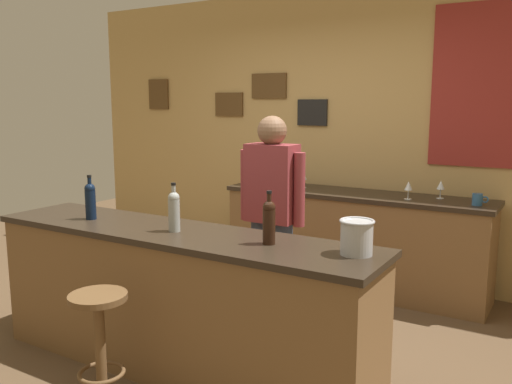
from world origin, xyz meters
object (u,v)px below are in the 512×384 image
wine_glass_a (257,174)px  coffee_mug (478,199)px  wine_glass_c (303,176)px  wine_glass_d (409,187)px  bartender (272,211)px  bar_stool (100,332)px  wine_bottle_c (269,221)px  wine_glass_b (270,174)px  wine_bottle_b (174,210)px  ice_bucket (357,236)px  wine_glass_e (441,186)px  wine_bottle_a (90,200)px

wine_glass_a → coffee_mug: (2.06, -0.01, -0.06)m
wine_glass_c → wine_glass_d: bearing=-5.8°
bartender → bar_stool: bartender is taller
wine_bottle_c → wine_glass_c: 2.19m
bartender → wine_glass_b: 1.47m
wine_glass_a → coffee_mug: bearing=-0.3°
wine_bottle_b → ice_bucket: (1.15, 0.10, -0.04)m
wine_glass_b → ice_bucket: bearing=-49.9°
bartender → coffee_mug: (1.20, 1.20, 0.01)m
ice_bucket → wine_glass_a: 2.61m
wine_glass_a → wine_glass_b: (0.12, 0.06, 0.00)m
wine_glass_a → wine_glass_c: 0.48m
wine_bottle_c → ice_bucket: bearing=6.2°
wine_glass_e → coffee_mug: size_ratio=1.24×
bar_stool → wine_glass_a: 2.70m
wine_bottle_c → coffee_mug: size_ratio=2.45×
wine_bottle_a → wine_glass_c: (0.58, 2.11, -0.05)m
bartender → wine_bottle_c: bearing=-61.4°
bartender → wine_bottle_b: bearing=-106.8°
wine_bottle_a → wine_bottle_b: size_ratio=1.00×
wine_glass_c → wine_glass_a: bearing=-171.0°
wine_glass_c → wine_glass_e: bearing=3.7°
bar_stool → ice_bucket: 1.50m
wine_bottle_b → coffee_mug: wine_bottle_b is taller
bar_stool → ice_bucket: ice_bucket is taller
wine_bottle_b → wine_glass_c: wine_bottle_b is taller
wine_bottle_a → wine_bottle_c: 1.37m
bartender → wine_bottle_b: 0.84m
wine_bottle_b → wine_glass_b: wine_bottle_b is taller
bar_stool → wine_glass_c: bearing=91.6°
bar_stool → wine_bottle_b: size_ratio=2.22×
wine_glass_b → wine_glass_c: 0.36m
bar_stool → wine_glass_e: (1.19, 2.74, 0.55)m
wine_bottle_a → wine_glass_b: size_ratio=1.97×
bar_stool → coffee_mug: size_ratio=5.44×
wine_glass_a → wine_glass_e: bearing=5.1°
wine_bottle_a → wine_glass_c: size_ratio=1.97×
wine_glass_e → coffee_mug: 0.37m
wine_bottle_c → wine_bottle_b: bearing=-176.3°
wine_bottle_b → wine_glass_d: 2.17m
wine_bottle_a → wine_glass_a: bearing=87.2°
wine_bottle_a → wine_glass_d: 2.57m
ice_bucket → wine_glass_c: ice_bucket is taller
ice_bucket → coffee_mug: (0.29, 1.90, -0.07)m
bar_stool → wine_glass_d: 2.79m
wine_glass_b → bar_stool: bearing=-80.6°
ice_bucket → wine_glass_a: bearing=132.8°
coffee_mug → wine_glass_a: bearing=179.7°
wine_glass_a → wine_glass_c: same height
wine_bottle_a → wine_glass_a: (0.10, 2.03, -0.05)m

